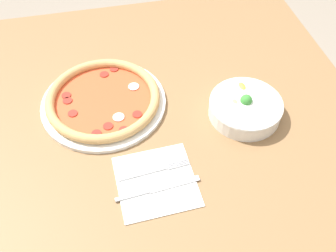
% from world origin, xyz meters
% --- Properties ---
extents(ground_plane, '(8.00, 8.00, 0.00)m').
position_xyz_m(ground_plane, '(0.00, 0.00, 0.00)').
color(ground_plane, gray).
extents(dining_table, '(1.05, 1.09, 0.73)m').
position_xyz_m(dining_table, '(0.00, 0.00, 0.63)').
color(dining_table, olive).
rests_on(dining_table, ground_plane).
extents(pizza, '(0.35, 0.35, 0.04)m').
position_xyz_m(pizza, '(-0.03, -0.17, 0.75)').
color(pizza, white).
rests_on(pizza, dining_table).
extents(bowl, '(0.20, 0.20, 0.07)m').
position_xyz_m(bowl, '(0.09, 0.20, 0.76)').
color(bowl, white).
rests_on(bowl, dining_table).
extents(napkin, '(0.19, 0.19, 0.00)m').
position_xyz_m(napkin, '(0.25, -0.08, 0.73)').
color(napkin, white).
rests_on(napkin, dining_table).
extents(fork, '(0.03, 0.18, 0.00)m').
position_xyz_m(fork, '(0.22, -0.08, 0.74)').
color(fork, silver).
rests_on(fork, napkin).
extents(knife, '(0.03, 0.21, 0.01)m').
position_xyz_m(knife, '(0.27, -0.09, 0.74)').
color(knife, silver).
rests_on(knife, napkin).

